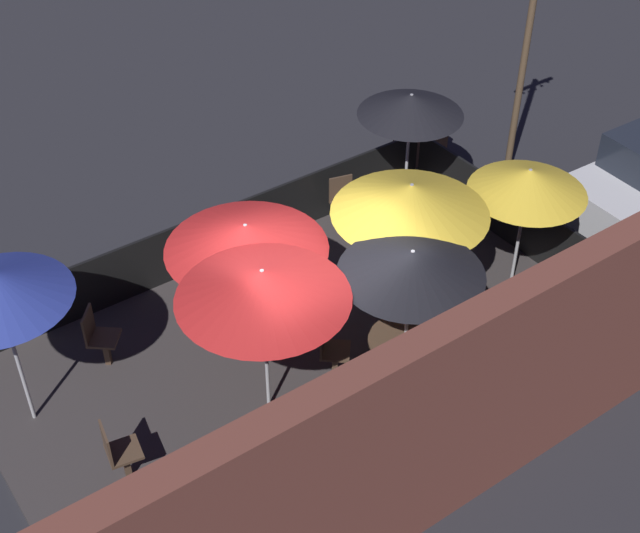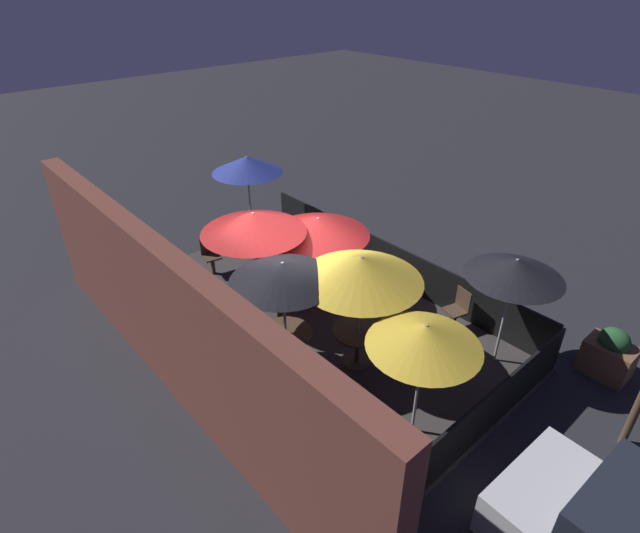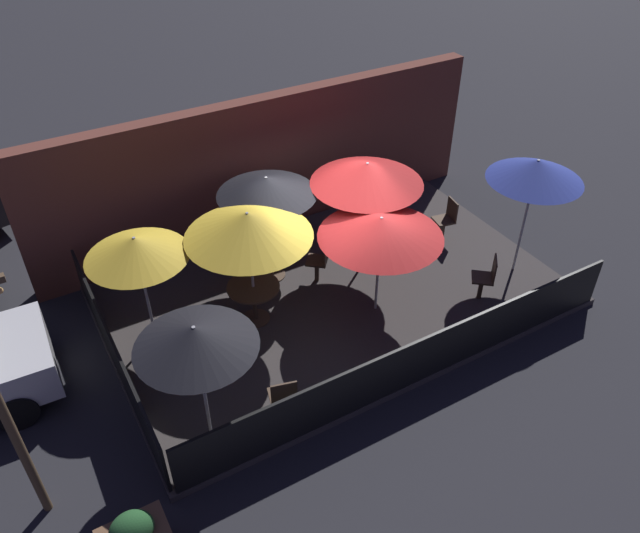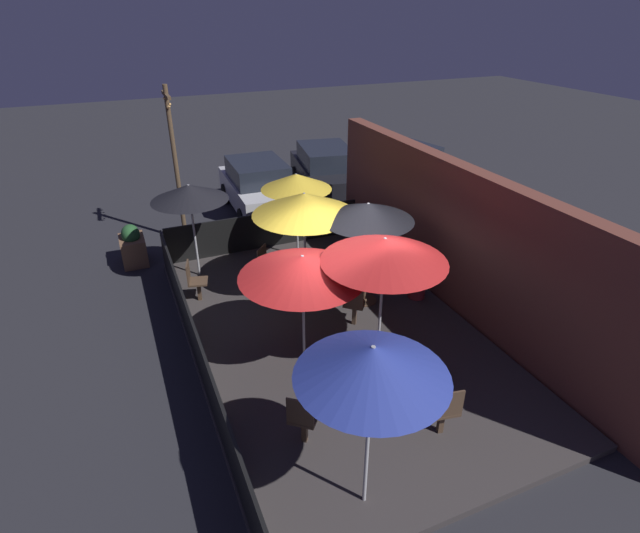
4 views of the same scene
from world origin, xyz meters
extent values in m
plane|color=#26262B|center=(0.00, 0.00, 0.00)|extent=(60.00, 60.00, 0.00)
cube|color=#383333|center=(0.00, 0.00, 0.06)|extent=(8.51, 5.35, 0.12)
cube|color=brown|center=(0.00, 2.90, 1.54)|extent=(10.11, 0.36, 3.07)
cube|color=black|center=(0.00, -2.63, 0.59)|extent=(8.31, 0.05, 0.95)
cube|color=black|center=(-4.21, 0.00, 0.59)|extent=(0.05, 5.15, 0.95)
cylinder|color=#B2B2B7|center=(-1.64, 0.09, 1.28)|extent=(0.05, 0.05, 2.33)
cone|color=gold|center=(-1.64, 0.09, 2.22)|extent=(2.18, 2.18, 0.46)
cylinder|color=#B2B2B7|center=(-0.80, 1.12, 1.24)|extent=(0.05, 0.05, 2.25)
cone|color=black|center=(-0.80, 1.12, 2.19)|extent=(1.87, 1.87, 0.36)
cylinder|color=#B2B2B7|center=(0.45, -0.77, 1.14)|extent=(0.05, 0.05, 2.04)
cone|color=red|center=(0.45, -0.77, 1.97)|extent=(2.20, 2.20, 0.39)
cylinder|color=#B2B2B7|center=(3.58, -1.16, 1.36)|extent=(0.05, 0.05, 2.48)
cone|color=#283893|center=(3.58, -1.16, 2.40)|extent=(1.78, 1.78, 0.41)
cylinder|color=#B2B2B7|center=(-3.40, 0.57, 1.20)|extent=(0.05, 0.05, 2.16)
cone|color=gold|center=(-3.40, 0.57, 2.09)|extent=(1.71, 1.71, 0.38)
cylinder|color=#B2B2B7|center=(0.97, 0.48, 1.30)|extent=(0.05, 0.05, 2.36)
cone|color=red|center=(0.97, 0.48, 2.27)|extent=(2.15, 2.15, 0.42)
cylinder|color=#B2B2B7|center=(-3.35, -1.95, 1.24)|extent=(0.05, 0.05, 2.24)
cone|color=black|center=(-3.35, -1.95, 2.18)|extent=(1.71, 1.71, 0.35)
cylinder|color=#4C3828|center=(-1.64, 0.09, 0.13)|extent=(0.52, 0.52, 0.02)
cylinder|color=#4C3828|center=(-1.64, 0.09, 0.49)|extent=(0.08, 0.08, 0.74)
cylinder|color=#4C3828|center=(-1.64, 0.09, 0.88)|extent=(0.95, 0.95, 0.04)
cylinder|color=#4C3828|center=(-0.80, 1.12, 0.13)|extent=(0.55, 0.55, 0.02)
cylinder|color=#4C3828|center=(-0.80, 1.12, 0.48)|extent=(0.08, 0.08, 0.72)
cylinder|color=#4C3828|center=(-0.80, 1.12, 0.86)|extent=(1.00, 1.00, 0.04)
cube|color=#4C3828|center=(2.99, 0.43, 0.34)|extent=(0.09, 0.09, 0.45)
cube|color=#4C3828|center=(2.99, 0.43, 0.59)|extent=(0.46, 0.46, 0.04)
cube|color=#4C3828|center=(3.17, 0.40, 0.83)|extent=(0.10, 0.40, 0.44)
cube|color=#4C3828|center=(-2.23, -2.16, 0.34)|extent=(0.10, 0.10, 0.43)
cube|color=#4C3828|center=(-2.23, -2.16, 0.57)|extent=(0.49, 0.49, 0.04)
cube|color=#4C3828|center=(-2.28, -2.33, 0.81)|extent=(0.39, 0.13, 0.44)
cube|color=#4C3828|center=(2.36, -1.51, 0.35)|extent=(0.11, 0.11, 0.46)
cube|color=#4C3828|center=(2.36, -1.51, 0.60)|extent=(0.56, 0.56, 0.04)
cube|color=#4C3828|center=(2.49, -1.63, 0.84)|extent=(0.28, 0.33, 0.44)
cube|color=#4C3828|center=(-0.08, 0.52, 0.35)|extent=(0.11, 0.11, 0.46)
cube|color=#4C3828|center=(-0.08, 0.52, 0.60)|extent=(0.56, 0.56, 0.04)
cube|color=#4C3828|center=(0.05, 0.41, 0.84)|extent=(0.28, 0.33, 0.44)
cube|color=#4C3828|center=(-2.26, -0.54, 0.34)|extent=(0.11, 0.11, 0.44)
cube|color=#4C3828|center=(-2.26, -0.54, 0.58)|extent=(0.57, 0.57, 0.04)
cube|color=#4C3828|center=(-2.38, -0.67, 0.82)|extent=(0.31, 0.30, 0.44)
cylinder|color=maroon|center=(-0.48, 2.25, 0.62)|extent=(0.48, 0.48, 1.01)
sphere|color=#9E704C|center=(-0.48, 2.25, 1.25)|extent=(0.24, 0.24, 0.24)
ellipsoid|color=#235128|center=(-4.86, -3.29, 0.79)|extent=(0.55, 0.44, 0.49)
cylinder|color=brown|center=(-5.76, -1.87, 2.06)|extent=(0.12, 0.12, 4.12)
sphere|color=#F4B260|center=(-5.30, -1.87, 3.73)|extent=(0.07, 0.07, 0.07)
cylinder|color=black|center=(-5.77, 1.40, 0.32)|extent=(0.65, 0.20, 0.64)
cylinder|color=black|center=(-5.82, -0.21, 0.32)|extent=(0.65, 0.20, 0.64)
camera|label=1|loc=(5.06, 7.41, 9.05)|focal=50.00mm
camera|label=2|loc=(-6.61, 5.41, 6.60)|focal=28.00mm
camera|label=3|loc=(-4.90, -7.94, 7.92)|focal=35.00mm
camera|label=4|loc=(7.34, -3.39, 5.88)|focal=28.00mm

